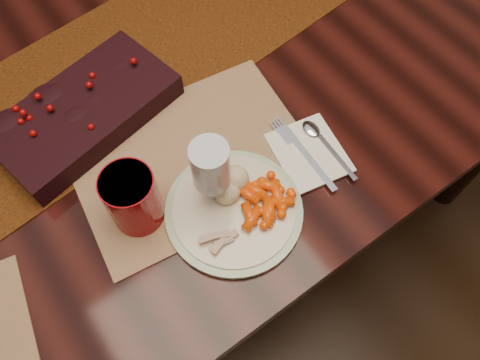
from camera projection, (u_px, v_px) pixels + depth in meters
floor at (195, 228)px, 1.66m from camera, size 5.00×5.00×0.00m
dining_table at (183, 179)px, 1.33m from camera, size 1.80×1.00×0.75m
table_runner at (116, 70)px, 1.03m from camera, size 1.88×0.57×0.00m
centerpiece at (84, 110)px, 0.94m from camera, size 0.40×0.26×0.07m
placemat_main at (192, 158)px, 0.93m from camera, size 0.49×0.39×0.00m
dinner_plate at (234, 210)px, 0.86m from camera, size 0.33×0.33×0.01m
baby_carrots at (259, 205)px, 0.85m from camera, size 0.10×0.08×0.02m
mashed_potatoes at (226, 185)px, 0.85m from camera, size 0.11×0.10×0.05m
turkey_shreds at (220, 240)px, 0.82m from camera, size 0.08×0.07×0.02m
napkin at (309, 153)px, 0.93m from camera, size 0.16×0.17×0.01m
fork at (307, 157)px, 0.92m from camera, size 0.04×0.17×0.00m
spoon at (329, 148)px, 0.93m from camera, size 0.04×0.15×0.00m
red_cup at (133, 199)px, 0.81m from camera, size 0.10×0.10×0.13m
wine_glass at (212, 178)px, 0.80m from camera, size 0.08×0.08×0.18m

